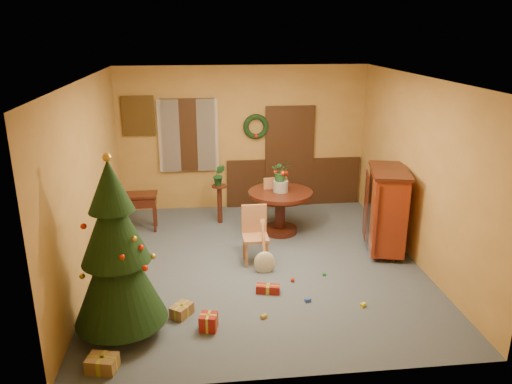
{
  "coord_description": "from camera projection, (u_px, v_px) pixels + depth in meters",
  "views": [
    {
      "loc": [
        -0.86,
        -7.16,
        3.58
      ],
      "look_at": [
        -0.0,
        0.4,
        1.07
      ],
      "focal_mm": 35.0,
      "sensor_mm": 36.0,
      "label": 1
    }
  ],
  "objects": [
    {
      "name": "gift_d",
      "position": [
        268.0,
        289.0,
        7.08
      ],
      "size": [
        0.35,
        0.21,
        0.12
      ],
      "color": "maroon",
      "rests_on": "floor"
    },
    {
      "name": "gift_b",
      "position": [
        209.0,
        322.0,
        6.2
      ],
      "size": [
        0.25,
        0.25,
        0.21
      ],
      "color": "maroon",
      "rests_on": "floor"
    },
    {
      "name": "gift_a",
      "position": [
        102.0,
        364.0,
        5.46
      ],
      "size": [
        0.36,
        0.3,
        0.17
      ],
      "color": "brown",
      "rests_on": "floor"
    },
    {
      "name": "toy_c",
      "position": [
        363.0,
        305.0,
        6.73
      ],
      "size": [
        0.09,
        0.09,
        0.05
      ],
      "primitive_type": "cube",
      "rotation": [
        0.0,
        0.0,
        0.65
      ],
      "color": "gold",
      "rests_on": "floor"
    },
    {
      "name": "gift_c",
      "position": [
        182.0,
        310.0,
        6.5
      ],
      "size": [
        0.33,
        0.35,
        0.16
      ],
      "color": "brown",
      "rests_on": "floor"
    },
    {
      "name": "christmas_tree",
      "position": [
        116.0,
        253.0,
        5.82
      ],
      "size": [
        1.11,
        1.11,
        2.28
      ],
      "color": "#382111",
      "rests_on": "floor"
    },
    {
      "name": "guitar",
      "position": [
        265.0,
        249.0,
        7.57
      ],
      "size": [
        0.38,
        0.53,
        0.76
      ],
      "primitive_type": null,
      "rotation": [
        -0.49,
        0.0,
        0.1
      ],
      "color": "beige",
      "rests_on": "floor"
    },
    {
      "name": "plant_stand",
      "position": [
        220.0,
        200.0,
        9.51
      ],
      "size": [
        0.29,
        0.29,
        0.75
      ],
      "color": "black",
      "rests_on": "floor"
    },
    {
      "name": "sideboard",
      "position": [
        387.0,
        208.0,
        8.2
      ],
      "size": [
        0.83,
        1.22,
        1.42
      ],
      "color": "#5F140A",
      "rests_on": "floor"
    },
    {
      "name": "chair_far",
      "position": [
        274.0,
        200.0,
        9.28
      ],
      "size": [
        0.47,
        0.47,
        1.0
      ],
      "color": "#98613C",
      "rests_on": "floor"
    },
    {
      "name": "toy_b",
      "position": [
        324.0,
        274.0,
        7.57
      ],
      "size": [
        0.06,
        0.06,
        0.06
      ],
      "primitive_type": "sphere",
      "color": "#258842",
      "rests_on": "floor"
    },
    {
      "name": "toy_e",
      "position": [
        264.0,
        317.0,
        6.46
      ],
      "size": [
        0.09,
        0.08,
        0.05
      ],
      "primitive_type": "cube",
      "rotation": [
        0.0,
        0.0,
        0.53
      ],
      "color": "gold",
      "rests_on": "floor"
    },
    {
      "name": "chair_near",
      "position": [
        255.0,
        232.0,
        7.92
      ],
      "size": [
        0.41,
        0.41,
        0.92
      ],
      "color": "#98613C",
      "rests_on": "floor"
    },
    {
      "name": "urn",
      "position": [
        281.0,
        186.0,
        8.9
      ],
      "size": [
        0.27,
        0.27,
        0.2
      ],
      "primitive_type": "cylinder",
      "color": "slate",
      "rests_on": "dining_table"
    },
    {
      "name": "writing_desk",
      "position": [
        135.0,
        203.0,
        9.13
      ],
      "size": [
        0.8,
        0.4,
        0.71
      ],
      "color": "black",
      "rests_on": "floor"
    },
    {
      "name": "toy_a",
      "position": [
        308.0,
        300.0,
        6.85
      ],
      "size": [
        0.09,
        0.08,
        0.05
      ],
      "primitive_type": "cube",
      "rotation": [
        0.0,
        0.0,
        0.41
      ],
      "color": "#2749AB",
      "rests_on": "floor"
    },
    {
      "name": "room_envelope",
      "position": [
        254.0,
        155.0,
        10.19
      ],
      "size": [
        5.5,
        5.5,
        5.5
      ],
      "color": "#3D4A59",
      "rests_on": "ground"
    },
    {
      "name": "centerpiece_plant",
      "position": [
        281.0,
        171.0,
        8.81
      ],
      "size": [
        0.34,
        0.29,
        0.38
      ],
      "primitive_type": "imported",
      "color": "#1E4C23",
      "rests_on": "urn"
    },
    {
      "name": "toy_d",
      "position": [
        293.0,
        280.0,
        7.38
      ],
      "size": [
        0.06,
        0.06,
        0.06
      ],
      "primitive_type": "sphere",
      "color": "red",
      "rests_on": "floor"
    },
    {
      "name": "dining_table",
      "position": [
        280.0,
        204.0,
        9.0
      ],
      "size": [
        1.16,
        1.16,
        0.8
      ],
      "color": "black",
      "rests_on": "floor"
    },
    {
      "name": "stand_plant",
      "position": [
        219.0,
        175.0,
        9.35
      ],
      "size": [
        0.25,
        0.21,
        0.41
      ],
      "primitive_type": "imported",
      "rotation": [
        0.0,
        0.0,
        -0.12
      ],
      "color": "#19471E",
      "rests_on": "plant_stand"
    }
  ]
}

